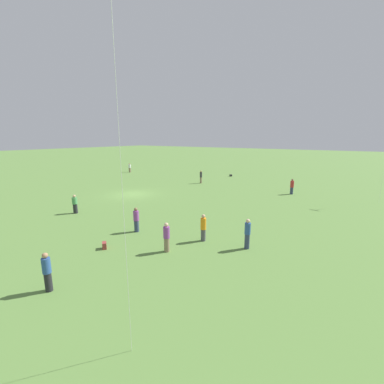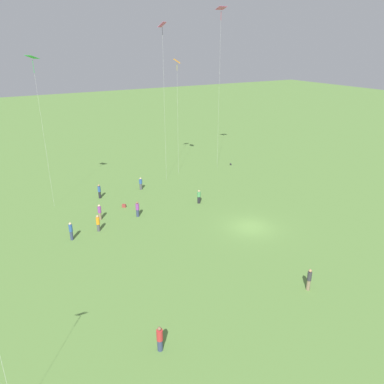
% 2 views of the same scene
% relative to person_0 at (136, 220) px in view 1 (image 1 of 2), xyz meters
% --- Properties ---
extents(ground_plane, '(240.00, 240.00, 0.00)m').
position_rel_person_0_xyz_m(ground_plane, '(-8.12, -9.09, -0.86)').
color(ground_plane, '#5B843D').
extents(person_0, '(0.54, 0.54, 1.74)m').
position_rel_person_0_xyz_m(person_0, '(0.00, 0.00, 0.00)').
color(person_0, '#333D5B').
rests_on(person_0, ground_plane).
extents(person_2, '(0.45, 0.45, 1.82)m').
position_rel_person_0_xyz_m(person_2, '(-18.62, -6.38, 0.06)').
color(person_2, '#847056').
rests_on(person_2, ground_plane).
extents(person_3, '(0.48, 0.48, 1.64)m').
position_rel_person_0_xyz_m(person_3, '(-0.17, -7.64, -0.06)').
color(person_3, '#232328').
rests_on(person_3, ground_plane).
extents(person_4, '(0.47, 0.47, 1.83)m').
position_rel_person_0_xyz_m(person_4, '(-1.69, 7.46, 0.06)').
color(person_4, '#333D5B').
rests_on(person_4, ground_plane).
extents(person_5, '(0.51, 0.51, 1.74)m').
position_rel_person_0_xyz_m(person_5, '(1.28, 3.78, 0.01)').
color(person_5, '#847056').
rests_on(person_5, ground_plane).
extents(person_6, '(0.50, 0.50, 1.78)m').
position_rel_person_0_xyz_m(person_6, '(-18.50, 6.04, 0.02)').
color(person_6, '#333D5B').
rests_on(person_6, ground_plane).
extents(person_7, '(0.42, 0.42, 1.75)m').
position_rel_person_0_xyz_m(person_7, '(-1.23, 4.70, 0.02)').
color(person_7, '#4C4C51').
rests_on(person_7, ground_plane).
extents(person_8, '(0.48, 0.48, 1.66)m').
position_rel_person_0_xyz_m(person_8, '(-20.96, -23.47, -0.05)').
color(person_8, '#847056').
rests_on(person_8, ground_plane).
extents(person_9, '(0.37, 0.37, 1.76)m').
position_rel_person_0_xyz_m(person_9, '(7.12, 2.05, 0.02)').
color(person_9, '#232328').
rests_on(person_9, ground_plane).
extents(picnic_bag_0, '(0.45, 0.48, 0.39)m').
position_rel_person_0_xyz_m(picnic_bag_0, '(3.05, 0.46, -0.67)').
color(picnic_bag_0, '#933833').
rests_on(picnic_bag_0, ground_plane).
extents(picnic_bag_2, '(0.47, 0.50, 0.31)m').
position_rel_person_0_xyz_m(picnic_bag_2, '(-26.94, -5.69, -0.71)').
color(picnic_bag_2, '#262628').
rests_on(picnic_bag_2, ground_plane).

